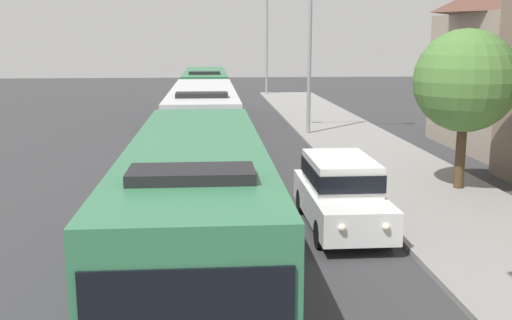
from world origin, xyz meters
The scene contains 7 objects.
bus_lead centered at (-1.30, 10.94, 1.69)m, with size 2.58×10.79×3.21m.
bus_second_in_line centered at (-1.30, 23.41, 1.69)m, with size 2.58×11.83×3.21m.
bus_middle centered at (-1.30, 37.02, 1.69)m, with size 2.58×12.02×3.21m.
white_suv centered at (2.40, 14.78, 1.03)m, with size 1.86×4.95×1.90m.
streetlamp_mid centered at (4.10, 30.33, 5.62)m, with size 6.14×0.28×8.99m.
streetlamp_far centered at (4.10, 53.49, 5.54)m, with size 6.11×0.28×8.85m.
roadside_tree centered at (7.14, 18.24, 3.66)m, with size 3.30×3.30×5.18m.
Camera 1 is at (-1.03, -0.40, 4.96)m, focal length 41.93 mm.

